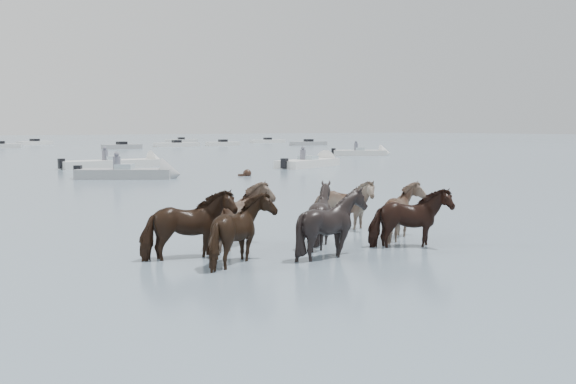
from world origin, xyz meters
TOP-DOWN VIEW (x-y plane):
  - ground at (0.00, 0.00)m, footprint 400.00×400.00m
  - pony_herd at (-0.37, 0.89)m, footprint 6.92×4.47m
  - swimming_pony at (9.09, 19.19)m, footprint 0.72×0.44m
  - motorboat_b at (3.87, 20.72)m, footprint 5.10×4.08m
  - motorboat_c at (6.56, 29.98)m, footprint 6.82×1.72m
  - motorboat_d at (16.96, 23.76)m, footprint 5.93×3.57m
  - motorboat_e at (30.45, 33.81)m, footprint 5.15×4.06m

SIDE VIEW (x-z plane):
  - ground at x=0.00m, z-range 0.00..0.00m
  - swimming_pony at x=9.09m, z-range -0.12..0.32m
  - motorboat_c at x=6.56m, z-range -0.74..1.18m
  - motorboat_d at x=16.96m, z-range -0.74..1.18m
  - motorboat_e at x=30.45m, z-range -0.73..1.19m
  - motorboat_b at x=3.87m, z-range -0.73..1.19m
  - pony_herd at x=-0.37m, z-range -0.20..1.34m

